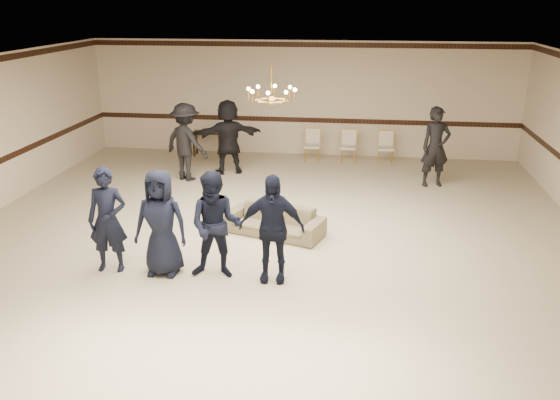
{
  "coord_description": "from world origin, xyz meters",
  "views": [
    {
      "loc": [
        1.54,
        -9.36,
        4.31
      ],
      "look_at": [
        0.35,
        -0.5,
        1.19
      ],
      "focal_mm": 37.37,
      "sensor_mm": 36.0,
      "label": 1
    }
  ],
  "objects_px": {
    "boy_c": "(216,225)",
    "banquet_chair_mid": "(349,147)",
    "console_table": "(208,144)",
    "boy_d": "(272,228)",
    "banquet_chair_right": "(386,148)",
    "settee": "(274,221)",
    "boy_a": "(108,220)",
    "adult_mid": "(228,137)",
    "adult_right": "(436,147)",
    "adult_left": "(186,142)",
    "chandelier": "(272,82)",
    "boy_b": "(161,223)",
    "banquet_chair_left": "(312,146)"
  },
  "relations": [
    {
      "from": "boy_c",
      "to": "banquet_chair_mid",
      "type": "height_order",
      "value": "boy_c"
    },
    {
      "from": "console_table",
      "to": "boy_d",
      "type": "bearing_deg",
      "value": -65.13
    },
    {
      "from": "banquet_chair_right",
      "to": "console_table",
      "type": "distance_m",
      "value": 5.0
    },
    {
      "from": "boy_d",
      "to": "settee",
      "type": "xyz_separation_m",
      "value": [
        -0.24,
        1.87,
        -0.61
      ]
    },
    {
      "from": "boy_a",
      "to": "settee",
      "type": "height_order",
      "value": "boy_a"
    },
    {
      "from": "settee",
      "to": "adult_mid",
      "type": "xyz_separation_m",
      "value": [
        -1.74,
        3.93,
        0.68
      ]
    },
    {
      "from": "boy_a",
      "to": "console_table",
      "type": "bearing_deg",
      "value": 86.82
    },
    {
      "from": "banquet_chair_right",
      "to": "adult_right",
      "type": "bearing_deg",
      "value": -64.12
    },
    {
      "from": "settee",
      "to": "adult_left",
      "type": "bearing_deg",
      "value": 147.66
    },
    {
      "from": "settee",
      "to": "console_table",
      "type": "xyz_separation_m",
      "value": [
        -2.71,
        5.55,
        0.07
      ]
    },
    {
      "from": "settee",
      "to": "banquet_chair_right",
      "type": "xyz_separation_m",
      "value": [
        2.29,
        5.35,
        0.17
      ]
    },
    {
      "from": "boy_d",
      "to": "adult_mid",
      "type": "height_order",
      "value": "adult_mid"
    },
    {
      "from": "boy_a",
      "to": "adult_mid",
      "type": "bearing_deg",
      "value": 77.83
    },
    {
      "from": "settee",
      "to": "boy_d",
      "type": "bearing_deg",
      "value": -64.36
    },
    {
      "from": "settee",
      "to": "adult_right",
      "type": "height_order",
      "value": "adult_right"
    },
    {
      "from": "chandelier",
      "to": "settee",
      "type": "relative_size",
      "value": 0.5
    },
    {
      "from": "adult_left",
      "to": "banquet_chair_mid",
      "type": "relative_size",
      "value": 2.16
    },
    {
      "from": "boy_b",
      "to": "console_table",
      "type": "bearing_deg",
      "value": 99.48
    },
    {
      "from": "console_table",
      "to": "banquet_chair_mid",
      "type": "bearing_deg",
      "value": 0.39
    },
    {
      "from": "boy_b",
      "to": "adult_right",
      "type": "height_order",
      "value": "adult_right"
    },
    {
      "from": "boy_c",
      "to": "banquet_chair_left",
      "type": "bearing_deg",
      "value": 81.18
    },
    {
      "from": "adult_left",
      "to": "adult_right",
      "type": "xyz_separation_m",
      "value": [
        6.0,
        0.3,
        0.0
      ]
    },
    {
      "from": "adult_left",
      "to": "adult_right",
      "type": "height_order",
      "value": "same"
    },
    {
      "from": "boy_a",
      "to": "banquet_chair_right",
      "type": "bearing_deg",
      "value": 51.58
    },
    {
      "from": "adult_left",
      "to": "banquet_chair_left",
      "type": "distance_m",
      "value": 3.65
    },
    {
      "from": "chandelier",
      "to": "adult_right",
      "type": "xyz_separation_m",
      "value": [
        3.41,
        3.42,
        -1.92
      ]
    },
    {
      "from": "banquet_chair_left",
      "to": "adult_mid",
      "type": "bearing_deg",
      "value": -146.52
    },
    {
      "from": "chandelier",
      "to": "boy_a",
      "type": "height_order",
      "value": "chandelier"
    },
    {
      "from": "adult_left",
      "to": "boy_d",
      "type": "bearing_deg",
      "value": 145.65
    },
    {
      "from": "chandelier",
      "to": "banquet_chair_right",
      "type": "height_order",
      "value": "chandelier"
    },
    {
      "from": "boy_a",
      "to": "boy_d",
      "type": "height_order",
      "value": "same"
    },
    {
      "from": "banquet_chair_left",
      "to": "console_table",
      "type": "xyz_separation_m",
      "value": [
        -3.0,
        0.2,
        -0.09
      ]
    },
    {
      "from": "adult_left",
      "to": "adult_right",
      "type": "distance_m",
      "value": 6.01
    },
    {
      "from": "adult_mid",
      "to": "console_table",
      "type": "bearing_deg",
      "value": -80.8
    },
    {
      "from": "adult_left",
      "to": "console_table",
      "type": "xyz_separation_m",
      "value": [
        -0.07,
        2.32,
        -0.6
      ]
    },
    {
      "from": "adult_mid",
      "to": "boy_b",
      "type": "bearing_deg",
      "value": 70.06
    },
    {
      "from": "boy_b",
      "to": "settee",
      "type": "relative_size",
      "value": 0.93
    },
    {
      "from": "banquet_chair_right",
      "to": "console_table",
      "type": "height_order",
      "value": "banquet_chair_right"
    },
    {
      "from": "adult_mid",
      "to": "adult_right",
      "type": "distance_m",
      "value": 5.12
    },
    {
      "from": "boy_b",
      "to": "adult_mid",
      "type": "relative_size",
      "value": 0.92
    },
    {
      "from": "boy_b",
      "to": "settee",
      "type": "height_order",
      "value": "boy_b"
    },
    {
      "from": "chandelier",
      "to": "adult_left",
      "type": "bearing_deg",
      "value": 129.67
    },
    {
      "from": "boy_a",
      "to": "boy_c",
      "type": "bearing_deg",
      "value": -5.06
    },
    {
      "from": "boy_a",
      "to": "adult_left",
      "type": "xyz_separation_m",
      "value": [
        -0.17,
        5.11,
        0.07
      ]
    },
    {
      "from": "chandelier",
      "to": "settee",
      "type": "height_order",
      "value": "chandelier"
    },
    {
      "from": "boy_b",
      "to": "settee",
      "type": "xyz_separation_m",
      "value": [
        1.56,
        1.87,
        -0.61
      ]
    },
    {
      "from": "settee",
      "to": "banquet_chair_right",
      "type": "distance_m",
      "value": 5.83
    },
    {
      "from": "adult_mid",
      "to": "boy_d",
      "type": "bearing_deg",
      "value": 87.12
    },
    {
      "from": "banquet_chair_mid",
      "to": "console_table",
      "type": "xyz_separation_m",
      "value": [
        -4.0,
        0.2,
        -0.09
      ]
    },
    {
      "from": "banquet_chair_left",
      "to": "boy_c",
      "type": "bearing_deg",
      "value": -99.0
    }
  ]
}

